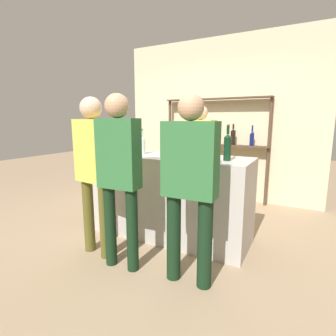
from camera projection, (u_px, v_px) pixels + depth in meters
ground_plane at (168, 234)px, 3.27m from camera, size 16.00×16.00×0.00m
bar_counter at (168, 196)px, 3.18m from camera, size 1.94×0.68×0.99m
back_wall at (219, 120)px, 4.70m from camera, size 3.54×0.12×2.80m
back_shelf at (215, 134)px, 4.58m from camera, size 1.84×0.18×1.77m
counter_bottle_0 at (105, 143)px, 3.28m from camera, size 0.07×0.07×0.34m
counter_bottle_1 at (127, 141)px, 3.42m from camera, size 0.09×0.09×0.39m
counter_bottle_2 at (181, 145)px, 3.12m from camera, size 0.09×0.09×0.32m
counter_bottle_3 at (227, 147)px, 2.68m from camera, size 0.08×0.08×0.38m
counter_bottle_4 at (142, 144)px, 3.22m from camera, size 0.08×0.08×0.30m
wine_glass at (216, 149)px, 2.56m from camera, size 0.08×0.08×0.18m
ice_bucket at (188, 148)px, 2.80m from camera, size 0.24×0.24×0.24m
cork_jar at (125, 144)px, 3.63m from camera, size 0.12×0.12×0.16m
customer_center at (119, 168)px, 2.38m from camera, size 0.40×0.21×1.63m
customer_left at (94, 164)px, 2.63m from camera, size 0.42×0.23×1.63m
server_behind_counter at (200, 151)px, 3.91m from camera, size 0.47×0.27×1.62m
customer_right at (190, 178)px, 2.14m from camera, size 0.45×0.21×1.61m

